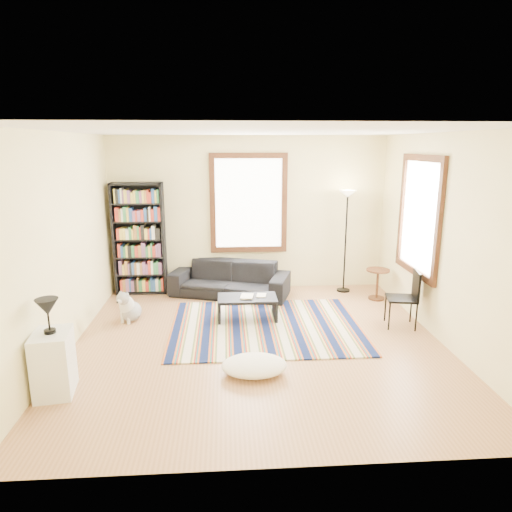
{
  "coord_description": "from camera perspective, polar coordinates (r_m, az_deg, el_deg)",
  "views": [
    {
      "loc": [
        -0.43,
        -5.77,
        2.64
      ],
      "look_at": [
        0.0,
        0.5,
        1.1
      ],
      "focal_mm": 32.0,
      "sensor_mm": 36.0,
      "label": 1
    }
  ],
  "objects": [
    {
      "name": "floor",
      "position": [
        6.38,
        0.31,
        -11.17
      ],
      "size": [
        5.0,
        5.0,
        0.1
      ],
      "primitive_type": "cube",
      "color": "#AA784E",
      "rests_on": "ground"
    },
    {
      "name": "ceiling",
      "position": [
        5.79,
        0.35,
        15.85
      ],
      "size": [
        5.0,
        5.0,
        0.1
      ],
      "primitive_type": "cube",
      "color": "white",
      "rests_on": "floor"
    },
    {
      "name": "wall_back",
      "position": [
        8.42,
        -0.96,
        5.31
      ],
      "size": [
        5.0,
        0.1,
        2.8
      ],
      "primitive_type": "cube",
      "color": "#FFF3AB",
      "rests_on": "floor"
    },
    {
      "name": "wall_front",
      "position": [
        3.48,
        3.48,
        -7.17
      ],
      "size": [
        5.0,
        0.1,
        2.8
      ],
      "primitive_type": "cube",
      "color": "#FFF3AB",
      "rests_on": "floor"
    },
    {
      "name": "wall_left",
      "position": [
        6.27,
        -23.61,
        1.2
      ],
      "size": [
        0.1,
        5.0,
        2.8
      ],
      "primitive_type": "cube",
      "color": "#FFF3AB",
      "rests_on": "floor"
    },
    {
      "name": "wall_right",
      "position": [
        6.61,
        22.97,
        1.86
      ],
      "size": [
        0.1,
        5.0,
        2.8
      ],
      "primitive_type": "cube",
      "color": "#FFF3AB",
      "rests_on": "floor"
    },
    {
      "name": "window_back",
      "position": [
        8.31,
        -0.94,
        6.59
      ],
      "size": [
        1.2,
        0.06,
        1.6
      ],
      "primitive_type": "cube",
      "color": "white",
      "rests_on": "wall_back"
    },
    {
      "name": "window_right",
      "position": [
        7.25,
        19.75,
        4.72
      ],
      "size": [
        0.06,
        1.2,
        1.6
      ],
      "primitive_type": "cube",
      "color": "white",
      "rests_on": "wall_right"
    },
    {
      "name": "rug",
      "position": [
        6.86,
        1.21,
        -8.78
      ],
      "size": [
        2.78,
        2.23,
        0.02
      ],
      "primitive_type": "cube",
      "color": "#0B153A",
      "rests_on": "floor"
    },
    {
      "name": "sofa",
      "position": [
        8.16,
        -3.3,
        -2.89
      ],
      "size": [
        2.23,
        1.41,
        0.61
      ],
      "primitive_type": "imported",
      "rotation": [
        0.0,
        0.0,
        -0.31
      ],
      "color": "black",
      "rests_on": "floor"
    },
    {
      "name": "bookshelf",
      "position": [
        8.39,
        -14.37,
        2.07
      ],
      "size": [
        0.9,
        0.3,
        2.0
      ],
      "primitive_type": "cube",
      "color": "black",
      "rests_on": "floor"
    },
    {
      "name": "coffee_table",
      "position": [
        7.09,
        -1.1,
        -6.52
      ],
      "size": [
        1.01,
        0.74,
        0.36
      ],
      "primitive_type": "cube",
      "rotation": [
        0.0,
        0.0,
        0.29
      ],
      "color": "black",
      "rests_on": "floor"
    },
    {
      "name": "book_a",
      "position": [
        7.03,
        -1.92,
        -5.07
      ],
      "size": [
        0.23,
        0.28,
        0.02
      ],
      "primitive_type": "imported",
      "rotation": [
        0.0,
        0.0,
        -0.16
      ],
      "color": "beige",
      "rests_on": "coffee_table"
    },
    {
      "name": "book_b",
      "position": [
        7.09,
        0.09,
        -4.93
      ],
      "size": [
        0.17,
        0.22,
        0.01
      ],
      "primitive_type": "imported",
      "rotation": [
        0.0,
        0.0,
        -0.16
      ],
      "color": "beige",
      "rests_on": "coffee_table"
    },
    {
      "name": "floor_cushion",
      "position": [
        5.55,
        -0.22,
        -13.51
      ],
      "size": [
        0.94,
        0.82,
        0.2
      ],
      "primitive_type": "ellipsoid",
      "rotation": [
        0.0,
        0.0,
        -0.36
      ],
      "color": "white",
      "rests_on": "floor"
    },
    {
      "name": "floor_lamp",
      "position": [
        8.38,
        11.12,
        1.75
      ],
      "size": [
        0.33,
        0.33,
        1.86
      ],
      "primitive_type": null,
      "rotation": [
        0.0,
        0.0,
        -0.12
      ],
      "color": "black",
      "rests_on": "floor"
    },
    {
      "name": "side_table",
      "position": [
        8.23,
        14.91,
        -3.43
      ],
      "size": [
        0.45,
        0.45,
        0.54
      ],
      "primitive_type": "cylinder",
      "rotation": [
        0.0,
        0.0,
        0.13
      ],
      "color": "#472711",
      "rests_on": "floor"
    },
    {
      "name": "folding_chair",
      "position": [
        7.09,
        17.72,
        -5.08
      ],
      "size": [
        0.49,
        0.47,
        0.86
      ],
      "primitive_type": "cube",
      "rotation": [
        0.0,
        0.0,
        -0.18
      ],
      "color": "black",
      "rests_on": "floor"
    },
    {
      "name": "white_cabinet",
      "position": [
        5.49,
        -23.97,
        -12.14
      ],
      "size": [
        0.45,
        0.55,
        0.7
      ],
      "primitive_type": "cube",
      "rotation": [
        0.0,
        0.0,
        0.14
      ],
      "color": "white",
      "rests_on": "floor"
    },
    {
      "name": "table_lamp",
      "position": [
        5.29,
        -24.54,
        -6.85
      ],
      "size": [
        0.3,
        0.3,
        0.38
      ],
      "primitive_type": null,
      "rotation": [
        0.0,
        0.0,
        0.31
      ],
      "color": "black",
      "rests_on": "white_cabinet"
    },
    {
      "name": "dog",
      "position": [
        7.28,
        -15.41,
        -5.92
      ],
      "size": [
        0.53,
        0.6,
        0.5
      ],
      "primitive_type": null,
      "rotation": [
        0.0,
        0.0,
        -0.43
      ],
      "color": "#B5B5B5",
      "rests_on": "floor"
    }
  ]
}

